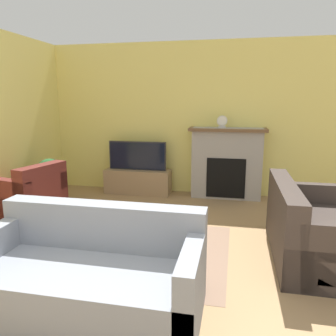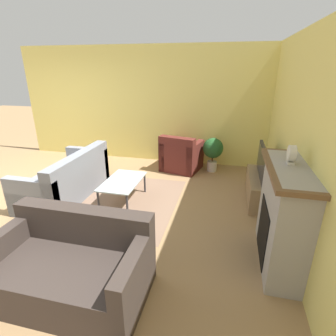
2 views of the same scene
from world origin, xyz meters
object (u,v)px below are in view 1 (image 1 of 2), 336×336
Objects in this scene: couch_loveseat at (312,232)px; coffee_table at (132,221)px; tv at (137,156)px; couch_sectional at (91,277)px; mantel_clock at (222,121)px; armchair_by_window at (31,199)px; potted_plant at (50,175)px.

couch_loveseat is 1.98m from coffee_table.
tv is 0.59× the size of couch_sectional.
mantel_clock reaches higher than couch_sectional.
couch_loveseat is 2.61m from mantel_clock.
tv is 3.32m from couch_loveseat.
tv reaches higher than couch_sectional.
coffee_table is (0.62, -2.30, -0.34)m from tv.
couch_sectional and armchair_by_window have the same top height.
tv is at bearing 51.62° from couch_loveseat.
couch_loveseat is at bearing 7.36° from coffee_table.
tv is at bearing 105.11° from coffee_table.
armchair_by_window reaches higher than coffee_table.
armchair_by_window is 1.87m from coffee_table.
coffee_table is 4.64× the size of mantel_clock.
couch_sectional is at bearing 57.42° from armchair_by_window.
mantel_clock reaches higher than coffee_table.
mantel_clock is (0.87, 3.47, 1.04)m from couch_sectional.
coffee_table is 2.72m from mantel_clock.
mantel_clock reaches higher than armchair_by_window.
mantel_clock reaches higher than tv.
potted_plant is at bearing -143.17° from tv.
couch_sectional is at bearing -89.90° from coffee_table.
tv is 1.11× the size of armchair_by_window.
tv is at bearing -176.67° from mantel_clock.
couch_sectional is at bearing -53.45° from potted_plant.
couch_sectional and couch_loveseat have the same top height.
coffee_table is at bearing 90.10° from couch_sectional.
coffee_table is at bearing 81.32° from armchair_by_window.
mantel_clock is at bearing 135.98° from armchair_by_window.
tv is at bearing 100.43° from couch_sectional.
coffee_table is at bearing -37.19° from potted_plant.
couch_loveseat is (1.96, 1.34, -0.00)m from couch_sectional.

